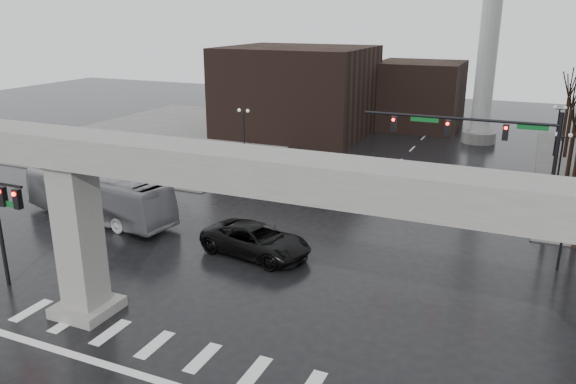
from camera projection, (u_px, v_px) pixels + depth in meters
The scene contains 21 objects.
ground at pixel (215, 345), 24.00m from camera, with size 160.00×160.00×0.00m, color black.
sidewalk_nw at pixel (182, 135), 65.36m from camera, with size 28.00×36.00×0.15m, color slate.
elevated_guideway at pixel (237, 197), 21.42m from camera, with size 48.00×2.60×8.70m.
building_far_left at pixel (297, 91), 64.47m from camera, with size 16.00×14.00×10.00m, color black.
building_far_mid at pixel (419, 95), 68.87m from camera, with size 10.00×10.00×8.00m, color black.
smokestack at pixel (491, 16), 57.72m from camera, with size 3.60×3.60×30.00m.
signal_mast_arm at pixel (490, 143), 35.15m from camera, with size 12.12×0.43×8.00m.
signal_left_pole at pixel (5, 213), 27.92m from camera, with size 2.30×0.30×6.00m.
lamp_right_0 at pixel (566, 211), 29.95m from camera, with size 1.22×0.32×5.11m.
lamp_right_1 at pixel (561, 154), 42.15m from camera, with size 1.22×0.32×5.11m.
lamp_right_2 at pixel (558, 122), 54.35m from camera, with size 1.22×0.32×5.11m.
lamp_left_0 at pixel (152, 160), 40.34m from camera, with size 1.22×0.32×5.11m.
lamp_left_1 at pixel (244, 126), 52.54m from camera, with size 1.22×0.32×5.11m.
lamp_left_2 at pixel (301, 105), 64.74m from camera, with size 1.22×0.32×5.11m.
tree_right_1 at pixel (576, 170), 40.21m from camera, with size 1.09×1.61×7.67m.
tree_right_2 at pixel (572, 146), 47.16m from camera, with size 1.10×1.63×7.85m.
tree_right_3 at pixel (569, 128), 54.12m from camera, with size 1.11×1.66×8.02m.
tree_right_4 at pixel (567, 115), 61.07m from camera, with size 1.12×1.69×8.19m.
pickup_truck at pixel (256, 240), 32.71m from camera, with size 3.07×6.66×1.85m, color black.
city_bus at pixel (99, 195), 38.40m from camera, with size 2.85×12.16×3.39m, color #A2A1A6.
far_car at pixel (329, 186), 43.49m from camera, with size 1.83×4.56×1.55m, color black.
Camera 1 is at (11.28, -17.83, 13.55)m, focal length 35.00 mm.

